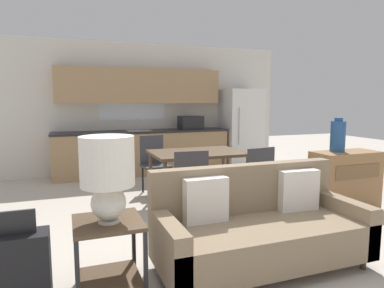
{
  "coord_description": "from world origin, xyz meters",
  "views": [
    {
      "loc": [
        -1.47,
        -2.59,
        1.5
      ],
      "look_at": [
        0.04,
        1.5,
        0.95
      ],
      "focal_mm": 32.0,
      "sensor_mm": 36.0,
      "label": 1
    }
  ],
  "objects_px": {
    "dining_chair_near_left": "(189,185)",
    "dining_chair_far_left": "(154,161)",
    "dining_chair_near_right": "(254,180)",
    "refrigerator": "(241,129)",
    "suitcase": "(21,278)",
    "side_table": "(109,245)",
    "couch": "(258,228)",
    "vase": "(338,136)",
    "dining_table": "(198,157)",
    "credenza": "(345,180)",
    "table_lamp": "(108,171)"
  },
  "relations": [
    {
      "from": "dining_chair_near_right",
      "to": "dining_chair_far_left",
      "type": "relative_size",
      "value": 1.0
    },
    {
      "from": "refrigerator",
      "to": "table_lamp",
      "type": "bearing_deg",
      "value": -128.66
    },
    {
      "from": "couch",
      "to": "dining_chair_far_left",
      "type": "xyz_separation_m",
      "value": [
        -0.28,
        2.77,
        0.17
      ]
    },
    {
      "from": "table_lamp",
      "to": "credenza",
      "type": "relative_size",
      "value": 0.69
    },
    {
      "from": "side_table",
      "to": "dining_chair_far_left",
      "type": "xyz_separation_m",
      "value": [
        1.06,
        2.8,
        0.12
      ]
    },
    {
      "from": "side_table",
      "to": "dining_chair_far_left",
      "type": "distance_m",
      "value": 2.99
    },
    {
      "from": "dining_table",
      "to": "couch",
      "type": "bearing_deg",
      "value": -94.47
    },
    {
      "from": "vase",
      "to": "dining_chair_near_left",
      "type": "xyz_separation_m",
      "value": [
        -2.18,
        0.01,
        -0.5
      ]
    },
    {
      "from": "couch",
      "to": "vase",
      "type": "bearing_deg",
      "value": 29.73
    },
    {
      "from": "refrigerator",
      "to": "dining_chair_far_left",
      "type": "relative_size",
      "value": 1.87
    },
    {
      "from": "table_lamp",
      "to": "side_table",
      "type": "bearing_deg",
      "value": 99.11
    },
    {
      "from": "table_lamp",
      "to": "suitcase",
      "type": "height_order",
      "value": "table_lamp"
    },
    {
      "from": "dining_chair_near_right",
      "to": "suitcase",
      "type": "bearing_deg",
      "value": 17.56
    },
    {
      "from": "dining_chair_near_left",
      "to": "dining_chair_far_left",
      "type": "distance_m",
      "value": 1.67
    },
    {
      "from": "refrigerator",
      "to": "dining_chair_far_left",
      "type": "distance_m",
      "value": 2.79
    },
    {
      "from": "vase",
      "to": "credenza",
      "type": "bearing_deg",
      "value": -22.38
    },
    {
      "from": "dining_table",
      "to": "table_lamp",
      "type": "relative_size",
      "value": 2.02
    },
    {
      "from": "refrigerator",
      "to": "suitcase",
      "type": "relative_size",
      "value": 2.24
    },
    {
      "from": "dining_chair_near_right",
      "to": "dining_chair_near_left",
      "type": "xyz_separation_m",
      "value": [
        -0.86,
        0.04,
        0.0
      ]
    },
    {
      "from": "dining_chair_near_left",
      "to": "dining_chair_near_right",
      "type": "bearing_deg",
      "value": -177.85
    },
    {
      "from": "couch",
      "to": "dining_chair_far_left",
      "type": "height_order",
      "value": "dining_chair_far_left"
    },
    {
      "from": "dining_chair_far_left",
      "to": "suitcase",
      "type": "distance_m",
      "value": 3.38
    },
    {
      "from": "table_lamp",
      "to": "dining_chair_far_left",
      "type": "relative_size",
      "value": 0.7
    },
    {
      "from": "dining_table",
      "to": "credenza",
      "type": "distance_m",
      "value": 2.09
    },
    {
      "from": "table_lamp",
      "to": "credenza",
      "type": "xyz_separation_m",
      "value": [
        3.35,
        1.1,
        -0.58
      ]
    },
    {
      "from": "suitcase",
      "to": "credenza",
      "type": "bearing_deg",
      "value": 17.0
    },
    {
      "from": "table_lamp",
      "to": "dining_chair_near_right",
      "type": "height_order",
      "value": "table_lamp"
    },
    {
      "from": "dining_chair_far_left",
      "to": "vase",
      "type": "bearing_deg",
      "value": -42.77
    },
    {
      "from": "vase",
      "to": "side_table",
      "type": "bearing_deg",
      "value": -160.99
    },
    {
      "from": "dining_chair_far_left",
      "to": "refrigerator",
      "type": "bearing_deg",
      "value": 26.21
    },
    {
      "from": "side_table",
      "to": "credenza",
      "type": "xyz_separation_m",
      "value": [
        3.36,
        1.07,
        0.0
      ]
    },
    {
      "from": "refrigerator",
      "to": "dining_chair_near_right",
      "type": "relative_size",
      "value": 1.87
    },
    {
      "from": "couch",
      "to": "dining_chair_near_left",
      "type": "height_order",
      "value": "dining_chair_near_left"
    },
    {
      "from": "dining_chair_near_left",
      "to": "couch",
      "type": "bearing_deg",
      "value": 108.91
    },
    {
      "from": "couch",
      "to": "dining_chair_near_right",
      "type": "xyz_separation_m",
      "value": [
        0.58,
        1.06,
        0.17
      ]
    },
    {
      "from": "side_table",
      "to": "table_lamp",
      "type": "bearing_deg",
      "value": -80.89
    },
    {
      "from": "dining_table",
      "to": "credenza",
      "type": "xyz_separation_m",
      "value": [
        1.87,
        -0.88,
        -0.3
      ]
    },
    {
      "from": "credenza",
      "to": "dining_chair_near_left",
      "type": "height_order",
      "value": "dining_chair_near_left"
    },
    {
      "from": "refrigerator",
      "to": "couch",
      "type": "xyz_separation_m",
      "value": [
        -2.09,
        -4.21,
        -0.53
      ]
    },
    {
      "from": "dining_chair_near_right",
      "to": "dining_chair_near_left",
      "type": "bearing_deg",
      "value": -10.95
    },
    {
      "from": "dining_chair_far_left",
      "to": "suitcase",
      "type": "relative_size",
      "value": 1.19
    },
    {
      "from": "table_lamp",
      "to": "suitcase",
      "type": "bearing_deg",
      "value": -170.1
    },
    {
      "from": "vase",
      "to": "dining_chair_near_left",
      "type": "distance_m",
      "value": 2.23
    },
    {
      "from": "refrigerator",
      "to": "side_table",
      "type": "relative_size",
      "value": 2.96
    },
    {
      "from": "dining_table",
      "to": "couch",
      "type": "relative_size",
      "value": 0.69
    },
    {
      "from": "dining_table",
      "to": "side_table",
      "type": "height_order",
      "value": "dining_table"
    },
    {
      "from": "table_lamp",
      "to": "couch",
      "type": "bearing_deg",
      "value": 2.89
    },
    {
      "from": "table_lamp",
      "to": "dining_chair_far_left",
      "type": "distance_m",
      "value": 3.06
    },
    {
      "from": "side_table",
      "to": "suitcase",
      "type": "height_order",
      "value": "suitcase"
    },
    {
      "from": "side_table",
      "to": "couch",
      "type": "bearing_deg",
      "value": 1.29
    }
  ]
}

